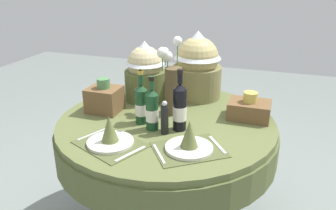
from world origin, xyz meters
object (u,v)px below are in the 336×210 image
dining_table (166,139)px  place_setting_right (189,142)px  woven_basket_side_right (249,109)px  wine_bottle_left (180,107)px  gift_tub_back_left (145,69)px  gift_tub_back_centre (197,63)px  flower_vase (172,83)px  wine_bottle_right (152,109)px  woven_basket_side_left (105,98)px  wine_bottle_centre (141,104)px  place_setting_left (110,136)px  pepper_mill (165,119)px

dining_table → place_setting_right: size_ratio=3.08×
dining_table → woven_basket_side_right: woven_basket_side_right is taller
wine_bottle_left → gift_tub_back_left: size_ratio=0.87×
wine_bottle_left → gift_tub_back_centre: size_ratio=0.76×
woven_basket_side_right → dining_table: bearing=-158.8°
flower_vase → wine_bottle_right: (-0.03, -0.25, -0.08)m
dining_table → wine_bottle_left: 0.31m
dining_table → woven_basket_side_left: size_ratio=6.17×
wine_bottle_left → wine_bottle_centre: size_ratio=1.10×
wine_bottle_centre → gift_tub_back_left: gift_tub_back_left is taller
gift_tub_back_centre → wine_bottle_right: bearing=-100.0°
gift_tub_back_centre → place_setting_left: bearing=-106.4°
flower_vase → gift_tub_back_centre: size_ratio=1.02×
place_setting_right → flower_vase: size_ratio=0.91×
wine_bottle_right → gift_tub_back_left: bearing=116.6°
flower_vase → gift_tub_back_centre: (0.07, 0.34, 0.04)m
wine_bottle_centre → flower_vase: bearing=57.6°
place_setting_left → woven_basket_side_left: woven_basket_side_left is taller
pepper_mill → wine_bottle_right: bearing=158.9°
place_setting_left → gift_tub_back_left: (-0.07, 0.66, 0.16)m
wine_bottle_right → woven_basket_side_left: 0.41m
place_setting_left → wine_bottle_left: size_ratio=1.19×
dining_table → flower_vase: bearing=88.9°
dining_table → place_setting_left: bearing=-114.0°
flower_vase → wine_bottle_centre: size_ratio=1.47×
wine_bottle_right → place_setting_right: bearing=-32.7°
flower_vase → gift_tub_back_centre: bearing=78.3°
woven_basket_side_left → wine_bottle_left: bearing=-11.4°
place_setting_left → woven_basket_side_left: (-0.24, 0.39, 0.04)m
pepper_mill → gift_tub_back_left: 0.56m
place_setting_right → wine_bottle_centre: (-0.35, 0.23, 0.07)m
woven_basket_side_right → place_setting_right: bearing=-115.7°
place_setting_left → flower_vase: bearing=70.6°
place_setting_right → gift_tub_back_centre: 0.80m
wine_bottle_left → pepper_mill: size_ratio=1.82×
place_setting_right → pepper_mill: pepper_mill is taller
dining_table → flower_vase: (0.00, 0.11, 0.33)m
dining_table → wine_bottle_left: wine_bottle_left is taller
flower_vase → gift_tub_back_left: size_ratio=1.16×
wine_bottle_centre → wine_bottle_right: wine_bottle_centre is taller
dining_table → gift_tub_back_left: bearing=131.5°
pepper_mill → woven_basket_side_left: size_ratio=0.89×
place_setting_left → woven_basket_side_right: woven_basket_side_right is taller
flower_vase → wine_bottle_right: size_ratio=1.51×
woven_basket_side_right → flower_vase: bearing=-171.0°
place_setting_right → wine_bottle_centre: size_ratio=1.35×
pepper_mill → woven_basket_side_left: 0.50m
flower_vase → wine_bottle_left: bearing=-62.0°
pepper_mill → wine_bottle_left: bearing=51.0°
wine_bottle_left → woven_basket_side_right: (0.35, 0.28, -0.08)m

